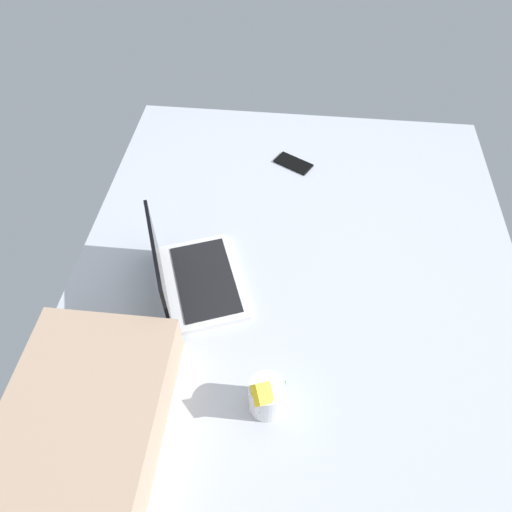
{
  "coord_description": "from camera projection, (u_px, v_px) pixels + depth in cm",
  "views": [
    {
      "loc": [
        -84.99,
        3.47,
        134.63
      ],
      "look_at": [
        5.11,
        12.87,
        24.0
      ],
      "focal_mm": 32.85,
      "sensor_mm": 36.0,
      "label": 1
    }
  ],
  "objects": [
    {
      "name": "laptop",
      "position": [
        190.0,
        277.0,
        1.4
      ],
      "size": [
        39.07,
        33.35,
        23.0
      ],
      "rotation": [
        0.0,
        0.0,
        0.37
      ],
      "color": "silver",
      "rests_on": "bed_mattress"
    },
    {
      "name": "cell_phone",
      "position": [
        293.0,
        163.0,
        1.79
      ],
      "size": [
        12.77,
        15.54,
        0.8
      ],
      "primitive_type": "cube",
      "rotation": [
        0.0,
        0.0,
        2.63
      ],
      "color": "black",
      "rests_on": "bed_mattress"
    },
    {
      "name": "snack_cup",
      "position": [
        266.0,
        396.0,
        1.15
      ],
      "size": [
        9.76,
        9.0,
        14.39
      ],
      "color": "silver",
      "rests_on": "bed_mattress"
    },
    {
      "name": "bed_mattress",
      "position": [
        294.0,
        301.0,
        1.51
      ],
      "size": [
        180.0,
        140.0,
        18.0
      ],
      "primitive_type": "cube",
      "color": "#B7BCC6",
      "rests_on": "ground"
    },
    {
      "name": "pillow",
      "position": [
        84.0,
        421.0,
        1.1
      ],
      "size": [
        52.0,
        36.0,
        13.0
      ],
      "primitive_type": "cube",
      "color": "tan",
      "rests_on": "bed_mattress"
    }
  ]
}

